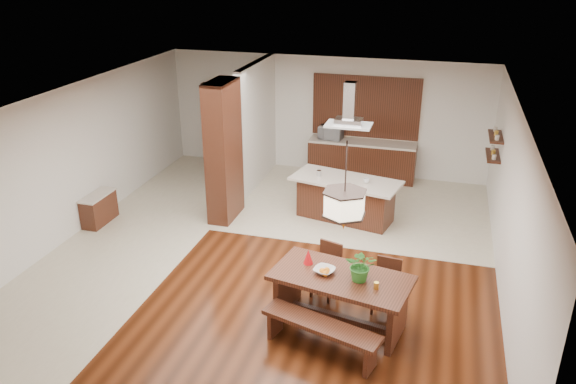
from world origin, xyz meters
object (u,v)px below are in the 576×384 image
(hallway_console, at_px, (99,209))
(foliage_plant, at_px, (361,265))
(range_hood, at_px, (350,104))
(microwave, at_px, (331,133))
(dining_chair_right, at_px, (386,287))
(pendant_lantern, at_px, (345,187))
(island_cup, at_px, (366,181))
(fruit_bowl, at_px, (324,271))
(dining_chair_left, at_px, (325,271))
(dining_bench, at_px, (320,337))
(kitchen_island, at_px, (345,198))
(dining_table, at_px, (341,289))

(hallway_console, relative_size, foliage_plant, 1.82)
(range_hood, relative_size, microwave, 1.58)
(dining_chair_right, xyz_separation_m, microwave, (-2.04, 5.54, 0.67))
(hallway_console, bearing_deg, pendant_lantern, -20.73)
(dining_chair_right, distance_m, island_cup, 3.13)
(pendant_lantern, bearing_deg, fruit_bowl, 175.44)
(dining_chair_left, xyz_separation_m, dining_chair_right, (0.99, -0.19, -0.02))
(hallway_console, xyz_separation_m, microwave, (4.02, 3.99, 0.79))
(dining_bench, distance_m, microwave, 6.95)
(range_hood, bearing_deg, kitchen_island, -90.00)
(dining_table, bearing_deg, island_cup, 92.67)
(hallway_console, distance_m, dining_chair_left, 5.25)
(dining_bench, distance_m, dining_chair_left, 1.45)
(dining_chair_left, bearing_deg, kitchen_island, 111.13)
(pendant_lantern, bearing_deg, kitchen_island, 99.27)
(dining_table, xyz_separation_m, range_hood, (-0.59, 3.62, 1.85))
(dining_bench, height_order, dining_chair_left, dining_chair_left)
(dining_table, bearing_deg, foliage_plant, -7.50)
(dining_chair_right, bearing_deg, foliage_plant, -114.16)
(dining_chair_right, bearing_deg, microwave, 116.40)
(foliage_plant, xyz_separation_m, island_cup, (-0.45, 3.54, -0.12))
(dining_chair_left, bearing_deg, dining_table, -44.38)
(hallway_console, xyz_separation_m, range_hood, (4.85, 1.56, 2.15))
(hallway_console, xyz_separation_m, foliage_plant, (5.73, -2.10, 0.77))
(pendant_lantern, height_order, kitchen_island, pendant_lantern)
(pendant_lantern, relative_size, foliage_plant, 2.70)
(hallway_console, height_order, dining_table, dining_table)
(fruit_bowl, distance_m, range_hood, 3.95)
(dining_table, distance_m, range_hood, 4.11)
(dining_table, xyz_separation_m, kitchen_island, (-0.59, 3.62, -0.15))
(dining_chair_left, bearing_deg, microwave, 118.07)
(dining_chair_right, xyz_separation_m, island_cup, (-0.77, 2.99, 0.53))
(dining_table, distance_m, fruit_bowl, 0.37)
(fruit_bowl, distance_m, kitchen_island, 3.64)
(dining_chair_left, bearing_deg, pendant_lantern, -44.38)
(pendant_lantern, distance_m, microwave, 6.32)
(kitchen_island, bearing_deg, hallway_console, -150.04)
(hallway_console, height_order, dining_chair_right, dining_chair_right)
(pendant_lantern, bearing_deg, microwave, 103.26)
(dining_bench, bearing_deg, dining_table, 79.31)
(pendant_lantern, bearing_deg, range_hood, 99.26)
(dining_chair_left, xyz_separation_m, kitchen_island, (-0.21, 2.92, 0.02))
(pendant_lantern, height_order, fruit_bowl, pendant_lantern)
(pendant_lantern, bearing_deg, foliage_plant, -7.50)
(pendant_lantern, bearing_deg, island_cup, 92.67)
(microwave, bearing_deg, pendant_lantern, -70.35)
(dining_chair_right, relative_size, range_hood, 0.96)
(pendant_lantern, relative_size, range_hood, 1.46)
(island_cup, bearing_deg, kitchen_island, 164.11)
(foliage_plant, xyz_separation_m, fruit_bowl, (-0.54, 0.06, -0.21))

